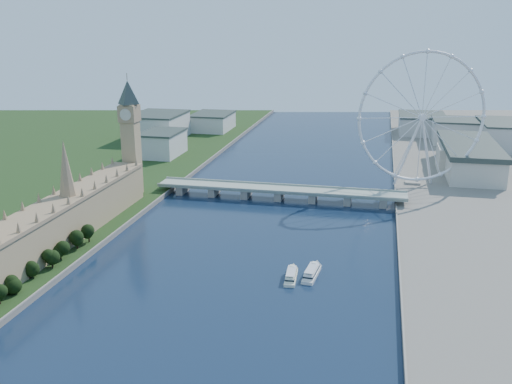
% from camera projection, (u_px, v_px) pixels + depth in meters
% --- Properties ---
extents(parliament_range, '(24.00, 200.00, 70.00)m').
position_uv_depth(parliament_range, '(70.00, 215.00, 404.14)').
color(parliament_range, tan).
rests_on(parliament_range, ground).
extents(big_ben, '(20.02, 20.02, 110.00)m').
position_uv_depth(big_ben, '(130.00, 123.00, 491.65)').
color(big_ben, tan).
rests_on(big_ben, ground).
extents(westminster_bridge, '(220.00, 22.00, 9.50)m').
position_uv_depth(westminster_bridge, '(279.00, 192.00, 503.13)').
color(westminster_bridge, gray).
rests_on(westminster_bridge, ground).
extents(london_eye, '(113.60, 39.12, 124.30)m').
position_uv_depth(london_eye, '(422.00, 118.00, 512.91)').
color(london_eye, silver).
rests_on(london_eye, ground).
extents(county_hall, '(54.00, 144.00, 35.00)m').
position_uv_depth(county_hall, '(467.00, 173.00, 591.04)').
color(county_hall, beige).
rests_on(county_hall, ground).
extents(city_skyline, '(505.00, 280.00, 32.00)m').
position_uv_depth(city_skyline, '(344.00, 130.00, 735.82)').
color(city_skyline, beige).
rests_on(city_skyline, ground).
extents(tour_boat_near, '(8.46, 27.42, 5.95)m').
position_uv_depth(tour_boat_near, '(291.00, 279.00, 346.31)').
color(tour_boat_near, silver).
rests_on(tour_boat_near, ground).
extents(tour_boat_far, '(10.28, 29.32, 6.33)m').
position_uv_depth(tour_boat_far, '(311.00, 276.00, 349.91)').
color(tour_boat_far, silver).
rests_on(tour_boat_far, ground).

